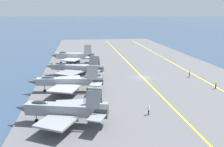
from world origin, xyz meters
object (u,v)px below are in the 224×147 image
Objects in this scene: parked_jet_fourth at (73,56)px; crew_yellow_vest at (216,85)px; crew_white_vest at (149,110)px; crew_green_vest at (189,74)px; parked_jet_third at (75,68)px; parked_jet_second at (67,82)px; parked_jet_nearest at (62,110)px.

parked_jet_fourth reaches higher than crew_yellow_vest.
crew_white_vest is 1.02× the size of crew_green_vest.
parked_jet_fourth reaches higher than parked_jet_third.
parked_jet_second reaches higher than crew_green_vest.
parked_jet_second is 20.62m from crew_white_vest.
parked_jet_third is at bearing 63.98° from crew_yellow_vest.
parked_jet_second reaches higher than crew_yellow_vest.
parked_jet_second is 1.12× the size of parked_jet_fourth.
parked_jet_third is 30.76m from crew_white_vest.
crew_yellow_vest is (-15.97, -32.72, -1.39)m from parked_jet_third.
crew_yellow_vest reaches higher than crew_green_vest.
parked_jet_nearest is 36.87m from crew_yellow_vest.
parked_jet_fourth is at bearing -1.43° from parked_jet_second.
parked_jet_nearest reaches higher than crew_white_vest.
parked_jet_fourth is at bearing 17.05° from crew_white_vest.
crew_white_vest is 28.61m from crew_green_vest.
parked_jet_second is 30.36m from parked_jet_fourth.
parked_jet_nearest is at bearing 125.78° from crew_green_vest.
parked_jet_third is at bearing -3.20° from parked_jet_nearest.
parked_jet_second is at bearing 44.94° from crew_white_vest.
crew_green_vest is at bearing -76.91° from parked_jet_second.
parked_jet_fourth is at bearing 54.48° from crew_green_vest.
parked_jet_fourth reaches higher than crew_green_vest.
crew_green_vest is at bearing -54.22° from parked_jet_nearest.
parked_jet_nearest is at bearing 176.80° from parked_jet_third.
parked_jet_fourth is at bearing 2.66° from parked_jet_third.
parked_jet_nearest is 0.90× the size of parked_jet_third.
parked_jet_fourth is 39.22m from crew_green_vest.
parked_jet_third is (29.28, -1.64, -0.07)m from parked_jet_nearest.
crew_white_vest is at bearing -162.95° from parked_jet_fourth.
parked_jet_third is 9.44× the size of crew_yellow_vest.
crew_yellow_vest is (13.31, -34.36, -1.46)m from parked_jet_nearest.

